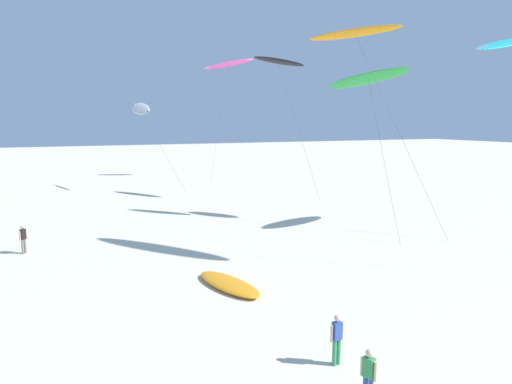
# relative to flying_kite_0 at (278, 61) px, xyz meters

# --- Properties ---
(flying_kite_0) EXTENTS (5.33, 5.72, 14.43)m
(flying_kite_0) POSITION_rel_flying_kite_0_xyz_m (0.00, 0.00, 0.00)
(flying_kite_0) COLOR black
(flying_kite_0) RESTS_ON ground
(flying_kite_1) EXTENTS (4.84, 9.58, 11.92)m
(flying_kite_1) POSITION_rel_flying_kite_0_xyz_m (1.70, -11.79, -2.56)
(flying_kite_1) COLOR green
(flying_kite_1) RESTS_ON ground
(flying_kite_2) EXTENTS (5.63, 10.86, 14.91)m
(flying_kite_2) POSITION_rel_flying_kite_0_xyz_m (0.96, -10.94, 0.81)
(flying_kite_2) COLOR orange
(flying_kite_2) RESTS_ON ground
(flying_kite_3) EXTENTS (5.02, 6.42, 10.16)m
(flying_kite_3) POSITION_rel_flying_kite_0_xyz_m (-11.41, 11.30, -4.35)
(flying_kite_3) COLOR white
(flying_kite_3) RESTS_ON ground
(flying_kite_6) EXTENTS (7.24, 5.38, 16.53)m
(flying_kite_6) POSITION_rel_flying_kite_0_xyz_m (1.69, 18.22, 1.90)
(flying_kite_6) COLOR #EA5193
(flying_kite_6) RESTS_ON ground
(flying_kite_7) EXTENTS (7.74, 9.18, 14.07)m
(flying_kite_7) POSITION_rel_flying_kite_0_xyz_m (8.41, -18.25, -0.50)
(flying_kite_7) COLOR #19B2B7
(flying_kite_7) RESTS_ON ground
(grounded_kite_0) EXTENTS (2.55, 4.54, 0.31)m
(grounded_kite_0) POSITION_rel_flying_kite_0_xyz_m (-13.01, -21.03, -13.31)
(grounded_kite_0) COLOR orange
(grounded_kite_0) RESTS_ON ground
(person_foreground_walker) EXTENTS (0.29, 0.48, 1.61)m
(person_foreground_walker) POSITION_rel_flying_kite_0_xyz_m (-12.58, -30.78, -12.59)
(person_foreground_walker) COLOR #284CA3
(person_foreground_walker) RESTS_ON ground
(person_near_left) EXTENTS (0.39, 0.38, 1.71)m
(person_near_left) POSITION_rel_flying_kite_0_xyz_m (-22.17, -11.10, -12.53)
(person_near_left) COLOR slate
(person_near_left) RESTS_ON ground
(person_near_right) EXTENTS (0.51, 0.23, 1.68)m
(person_near_right) POSITION_rel_flying_kite_0_xyz_m (-12.23, -28.75, -12.54)
(person_near_right) COLOR #338E56
(person_near_right) RESTS_ON ground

